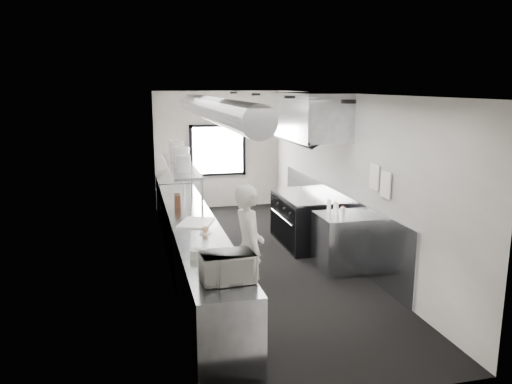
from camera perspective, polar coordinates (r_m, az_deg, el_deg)
floor at (r=8.71m, az=0.30°, el=-7.72°), size 3.00×8.00×0.01m
ceiling at (r=8.19m, az=0.32°, el=11.04°), size 3.00×8.00×0.01m
wall_back at (r=12.21m, az=-4.34°, el=4.74°), size 3.00×0.02×2.80m
wall_front at (r=4.69m, az=12.55°, el=-7.47°), size 3.00×0.02×2.80m
wall_left at (r=8.10m, az=-10.03°, el=0.88°), size 0.02×8.00×2.80m
wall_right at (r=8.82m, az=9.80°, el=1.79°), size 0.02×8.00×2.80m
wall_cladding at (r=9.27m, az=8.75°, el=-3.07°), size 0.03×5.50×1.10m
hvac_duct at (r=8.45m, az=-5.03°, el=9.33°), size 0.40×6.40×0.40m
service_window at (r=12.17m, az=-4.32°, el=4.72°), size 1.36×0.05×1.25m
exhaust_hood at (r=9.20m, az=5.93°, el=8.53°), size 0.81×2.20×0.88m
prep_counter at (r=7.89m, az=-6.96°, el=-6.46°), size 0.70×6.00×0.90m
pass_shelf at (r=9.09m, az=-8.57°, el=2.99°), size 0.45×3.00×0.68m
range at (r=9.49m, az=5.34°, el=-3.12°), size 0.88×1.60×0.94m
bottle_station at (r=8.29m, az=9.28°, el=-5.63°), size 0.65×0.80×0.90m
far_work_table at (r=11.45m, az=-9.27°, el=-0.70°), size 0.70×1.20×0.90m
notice_sheet_a at (r=7.71m, az=13.21°, el=1.68°), size 0.02×0.28×0.38m
notice_sheet_b at (r=7.41m, az=14.42°, el=0.82°), size 0.02×0.28×0.38m
line_cook at (r=6.60m, az=-0.82°, el=-6.41°), size 0.41×0.63×1.71m
microwave at (r=5.39m, az=-3.26°, el=-8.48°), size 0.54×0.43×0.31m
deli_tub_a at (r=5.65m, az=-5.55°, el=-8.64°), size 0.18×0.18×0.10m
deli_tub_b at (r=6.13m, az=-6.77°, el=-6.97°), size 0.18×0.18×0.11m
newspaper at (r=6.32m, az=-4.07°, el=-6.81°), size 0.29×0.36×0.01m
small_plate at (r=7.12m, az=-5.74°, el=-4.64°), size 0.18×0.18×0.01m
pastry at (r=7.11m, az=-5.75°, el=-4.22°), size 0.09×0.09×0.09m
cutting_board at (r=7.66m, az=-6.79°, el=-3.44°), size 0.64×0.72×0.02m
knife_block at (r=8.67m, az=-8.86°, el=-0.99°), size 0.10×0.20×0.22m
plate_stack_a at (r=8.18m, az=-8.14°, el=3.20°), size 0.29×0.29×0.27m
plate_stack_b at (r=8.65m, az=-8.41°, el=3.92°), size 0.28×0.28×0.34m
plate_stack_c at (r=9.33m, az=-8.87°, el=4.60°), size 0.33×0.33×0.38m
plate_stack_d at (r=9.79m, az=-9.26°, el=4.86°), size 0.23×0.23×0.35m
squeeze_bottle_a at (r=7.88m, az=9.75°, el=-2.42°), size 0.09×0.09×0.20m
squeeze_bottle_b at (r=8.00m, az=9.66°, el=-2.33°), size 0.06×0.06×0.16m
squeeze_bottle_c at (r=8.16m, az=9.07°, el=-1.93°), size 0.08×0.08×0.19m
squeeze_bottle_d at (r=8.26m, az=8.92°, el=-1.77°), size 0.08×0.08×0.18m
squeeze_bottle_e at (r=8.36m, az=8.23°, el=-1.55°), size 0.07×0.07×0.19m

